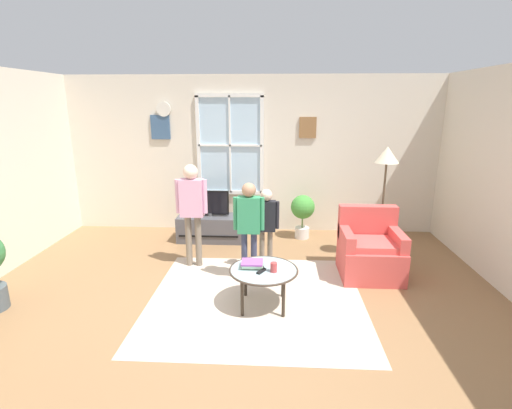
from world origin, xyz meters
The scene contains 16 objects.
ground_plane centered at (0.00, 0.00, -0.01)m, with size 6.84×5.98×0.02m, color olive.
back_wall centered at (-0.01, 2.75, 1.32)m, with size 6.24×0.17×2.64m.
area_rug centered at (0.22, 0.18, 0.00)m, with size 2.44×2.29×0.01m, color #C6B29E.
tv_stand centered at (-0.63, 2.09, 0.21)m, with size 1.05×0.46×0.41m.
television centered at (-0.63, 2.08, 0.63)m, with size 0.61×0.08×0.42m.
armchair centered at (1.66, 0.92, 0.33)m, with size 0.76×0.74×0.87m.
coffee_table centered at (0.30, 0.04, 0.41)m, with size 0.76×0.76×0.45m.
book_stack centered at (0.18, 0.09, 0.48)m, with size 0.25×0.20×0.07m.
cup centered at (0.41, -0.01, 0.49)m, with size 0.07×0.07×0.10m, color #BF3F3F.
remote_near_books centered at (0.28, -0.02, 0.45)m, with size 0.04×0.14×0.02m, color black.
remote_near_cup centered at (0.29, 0.07, 0.45)m, with size 0.04×0.14×0.02m, color black.
person_pink_shirt centered at (-0.69, 1.08, 0.89)m, with size 0.43×0.19×1.41m.
person_black_shirt centered at (0.30, 0.96, 0.70)m, with size 0.34×0.15×1.12m.
person_green_shirt centered at (0.10, 0.67, 0.79)m, with size 0.38×0.17×1.27m.
potted_plant_by_window centered at (0.87, 2.28, 0.47)m, with size 0.39×0.39×0.73m.
floor_lamp centered at (1.91, 1.44, 1.36)m, with size 0.32×0.32×1.62m.
Camera 1 is at (0.43, -3.76, 2.20)m, focal length 26.71 mm.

